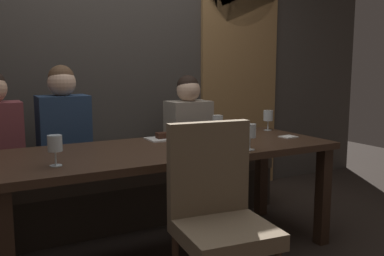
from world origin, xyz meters
TOP-DOWN VIEW (x-y plane):
  - ground at (0.00, 0.00)m, footprint 9.00×9.00m
  - back_wall_tiled at (0.00, 1.22)m, footprint 6.00×0.12m
  - arched_door at (1.35, 1.15)m, footprint 0.90×0.05m
  - dining_table at (0.00, 0.00)m, footprint 2.20×0.84m
  - banquette_bench at (0.00, 0.70)m, footprint 2.50×0.44m
  - chair_near_side at (-0.08, -0.72)m, footprint 0.48×0.48m
  - diner_bearded at (-0.52, 0.69)m, footprint 0.36×0.24m
  - diner_far_end at (0.52, 0.71)m, footprint 0.36×0.24m
  - wine_glass_end_right at (0.40, -0.33)m, footprint 0.08×0.08m
  - wine_glass_far_left at (1.01, 0.25)m, footprint 0.08×0.08m
  - wine_glass_end_left at (-0.75, -0.19)m, footprint 0.08×0.08m
  - wine_glass_near_right at (0.47, 0.16)m, footprint 0.08×0.08m
  - dessert_plate at (0.07, 0.27)m, footprint 0.19×0.19m
  - fork_on_table at (0.20, 0.30)m, footprint 0.04×0.17m
  - folded_napkin at (0.92, -0.09)m, footprint 0.11×0.10m

SIDE VIEW (x-z plane):
  - ground at x=0.00m, z-range 0.00..0.00m
  - banquette_bench at x=0.00m, z-range 0.00..0.45m
  - chair_near_side at x=-0.08m, z-range 0.07..1.05m
  - dining_table at x=0.00m, z-range 0.28..1.02m
  - fork_on_table at x=0.20m, z-range 0.74..0.75m
  - folded_napkin at x=0.92m, z-range 0.74..0.75m
  - dessert_plate at x=0.07m, z-range 0.73..0.78m
  - diner_far_end at x=0.52m, z-range 0.43..1.16m
  - diner_bearded at x=-0.52m, z-range 0.43..1.25m
  - wine_glass_end_right at x=0.40m, z-range 0.77..0.94m
  - wine_glass_far_left at x=1.01m, z-range 0.77..0.94m
  - wine_glass_end_left at x=-0.75m, z-range 0.77..0.94m
  - wine_glass_near_right at x=0.47m, z-range 0.77..0.94m
  - arched_door at x=1.35m, z-range 0.09..2.64m
  - back_wall_tiled at x=0.00m, z-range 0.00..3.00m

